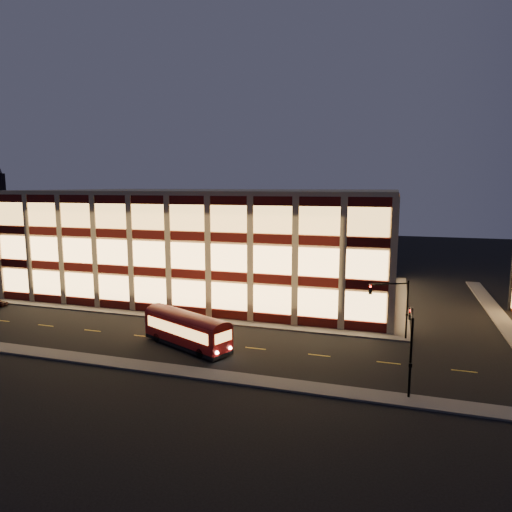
% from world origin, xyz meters
% --- Properties ---
extents(ground, '(200.00, 200.00, 0.00)m').
position_xyz_m(ground, '(0.00, 0.00, 0.00)').
color(ground, black).
rests_on(ground, ground).
extents(sidewalk_office_south, '(54.00, 2.00, 0.15)m').
position_xyz_m(sidewalk_office_south, '(-3.00, 1.00, 0.07)').
color(sidewalk_office_south, '#514F4C').
rests_on(sidewalk_office_south, ground).
extents(sidewalk_office_east, '(2.00, 30.00, 0.15)m').
position_xyz_m(sidewalk_office_east, '(23.00, 17.00, 0.07)').
color(sidewalk_office_east, '#514F4C').
rests_on(sidewalk_office_east, ground).
extents(sidewalk_tower_west, '(2.00, 30.00, 0.15)m').
position_xyz_m(sidewalk_tower_west, '(34.00, 17.00, 0.07)').
color(sidewalk_tower_west, '#514F4C').
rests_on(sidewalk_tower_west, ground).
extents(sidewalk_near, '(100.00, 2.00, 0.15)m').
position_xyz_m(sidewalk_near, '(0.00, -13.00, 0.07)').
color(sidewalk_near, '#514F4C').
rests_on(sidewalk_near, ground).
extents(office_building, '(50.45, 30.45, 14.50)m').
position_xyz_m(office_building, '(-2.91, 16.91, 7.25)').
color(office_building, tan).
rests_on(office_building, ground).
extents(traffic_signal_far, '(3.79, 1.87, 6.00)m').
position_xyz_m(traffic_signal_far, '(22.21, 0.24, 4.11)').
color(traffic_signal_far, black).
rests_on(traffic_signal_far, ground).
extents(traffic_signal_near, '(0.32, 4.45, 6.00)m').
position_xyz_m(traffic_signal_near, '(23.50, -11.03, 4.13)').
color(traffic_signal_near, black).
rests_on(traffic_signal_near, ground).
extents(trolley_bus, '(10.04, 6.42, 3.36)m').
position_xyz_m(trolley_bus, '(3.65, -7.44, 1.86)').
color(trolley_bus, maroon).
rests_on(trolley_bus, ground).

